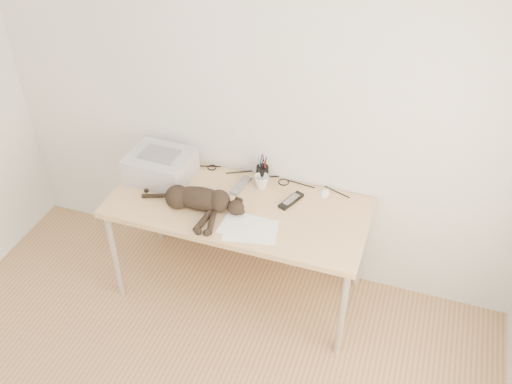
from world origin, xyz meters
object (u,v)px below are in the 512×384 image
at_px(pen_cup, 262,173).
at_px(mouse, 325,192).
at_px(printer, 161,166).
at_px(cat, 196,200).
at_px(desk, 243,213).
at_px(mug, 262,182).

distance_m(pen_cup, mouse, 0.42).
bearing_deg(printer, cat, -32.72).
relative_size(pen_cup, mouse, 2.07).
height_order(desk, mug, mug).
bearing_deg(mouse, mug, -175.28).
bearing_deg(printer, pen_cup, 15.59).
height_order(desk, cat, cat).
bearing_deg(mug, mouse, 8.85).
bearing_deg(pen_cup, mouse, -1.37).
bearing_deg(pen_cup, desk, -106.76).
distance_m(desk, printer, 0.61).
relative_size(printer, mouse, 4.06).
bearing_deg(cat, mouse, 22.94).
height_order(cat, mouse, cat).
bearing_deg(cat, mug, 40.87).
distance_m(desk, cat, 0.36).
relative_size(desk, mug, 16.70).
distance_m(desk, pen_cup, 0.29).
distance_m(cat, mug, 0.45).
xyz_separation_m(desk, cat, (-0.23, -0.19, 0.20)).
height_order(pen_cup, mouse, pen_cup).
relative_size(desk, mouse, 16.29).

